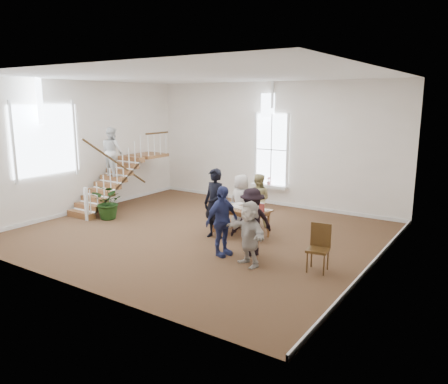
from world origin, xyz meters
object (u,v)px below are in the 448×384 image
Objects in this scene: woman_cluster_b at (252,222)px; woman_cluster_c at (249,233)px; library_table at (241,211)px; elderly_woman at (241,201)px; side_chair at (319,244)px; woman_cluster_a at (222,221)px; person_yellow at (258,200)px; police_officer at (215,204)px; floor_plant at (109,202)px.

woman_cluster_b reaches higher than woman_cluster_c.
elderly_woman reaches higher than library_table.
side_chair is (2.91, -1.31, -0.10)m from library_table.
woman_cluster_a is 1.04× the size of woman_cluster_b.
person_yellow reaches higher than library_table.
police_officer reaches higher than floor_plant.
elderly_woman is 1.01× the size of person_yellow.
elderly_woman is 0.93× the size of woman_cluster_a.
floor_plant is at bearing 6.50° from person_yellow.
person_yellow is (0.40, 1.75, -0.17)m from police_officer.
police_officer is at bearing 59.00° from person_yellow.
woman_cluster_a reaches higher than woman_cluster_b.
woman_cluster_b is at bearing -41.65° from woman_cluster_a.
police_officer is at bearing 88.86° from elderly_woman.
woman_cluster_a is at bearing -9.12° from floor_plant.
library_table is 0.91× the size of police_officer.
police_officer is 1.21× the size of person_yellow.
police_officer is (-0.44, -0.66, 0.27)m from library_table.
police_officer is at bearing 171.20° from woman_cluster_c.
woman_cluster_c is at bearing 128.32° from elderly_woman.
person_yellow is at bearing 100.02° from library_table.
elderly_woman is at bearing 31.85° from woman_cluster_a.
person_yellow is at bearing -120.94° from woman_cluster_b.
woman_cluster_b reaches higher than elderly_woman.
side_chair is at bearing 122.74° from person_yellow.
woman_cluster_c is at bearing 57.75° from woman_cluster_b.
floor_plant is (-5.00, 0.80, -0.31)m from woman_cluster_a.
woman_cluster_b is at bearing -41.19° from library_table.
woman_cluster_a is (0.52, -1.74, 0.17)m from library_table.
woman_cluster_b is 1.81m from side_chair.
side_chair is at bearing 153.10° from elderly_woman.
floor_plant is at bearing -169.90° from police_officer.
library_table is at bearing 74.13° from person_yellow.
person_yellow is 1.41× the size of floor_plant.
police_officer reaches higher than woman_cluster_c.
floor_plant is (-4.13, -1.53, -0.24)m from elderly_woman.
woman_cluster_a reaches higher than woman_cluster_c.
person_yellow is (-0.04, 1.09, 0.10)m from library_table.
side_chair is at bearing -68.40° from woman_cluster_a.
woman_cluster_b is (1.12, -1.29, 0.14)m from library_table.
woman_cluster_c is (1.87, -1.28, -0.21)m from police_officer.
police_officer is 1.27× the size of woman_cluster_c.
library_table is 1.83m from woman_cluster_a.
library_table is at bearing 151.97° from woman_cluster_c.
woman_cluster_a reaches higher than elderly_woman.
elderly_woman is 1.42× the size of floor_plant.
elderly_woman reaches higher than floor_plant.
person_yellow reaches higher than floor_plant.
elderly_woman is at bearing -109.11° from woman_cluster_b.
floor_plant is at bearing -163.95° from woman_cluster_c.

